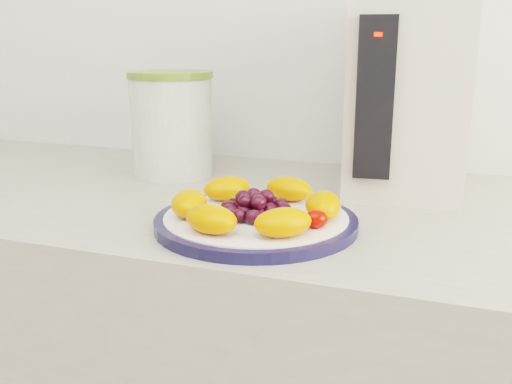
% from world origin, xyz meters
% --- Properties ---
extents(plate_rim, '(0.28, 0.28, 0.01)m').
position_xyz_m(plate_rim, '(-0.03, 1.06, 0.91)').
color(plate_rim, '#121335').
rests_on(plate_rim, counter).
extents(plate_face, '(0.25, 0.25, 0.02)m').
position_xyz_m(plate_face, '(-0.03, 1.06, 0.91)').
color(plate_face, white).
rests_on(plate_face, counter).
extents(canister, '(0.15, 0.15, 0.18)m').
position_xyz_m(canister, '(-0.28, 1.30, 0.99)').
color(canister, '#485D1A').
rests_on(canister, counter).
extents(canister_lid, '(0.16, 0.16, 0.01)m').
position_xyz_m(canister_lid, '(-0.28, 1.30, 1.09)').
color(canister_lid, olive).
rests_on(canister_lid, canister).
extents(appliance_body, '(0.21, 0.27, 0.32)m').
position_xyz_m(appliance_body, '(0.13, 1.35, 1.06)').
color(appliance_body, beige).
rests_on(appliance_body, counter).
extents(appliance_panel, '(0.06, 0.02, 0.24)m').
position_xyz_m(appliance_panel, '(0.10, 1.21, 1.06)').
color(appliance_panel, black).
rests_on(appliance_panel, appliance_body).
extents(appliance_led, '(0.01, 0.01, 0.01)m').
position_xyz_m(appliance_led, '(0.10, 1.20, 1.16)').
color(appliance_led, '#FF0C05').
rests_on(appliance_led, appliance_panel).
extents(fruit_plate, '(0.24, 0.24, 0.04)m').
position_xyz_m(fruit_plate, '(-0.03, 1.05, 0.93)').
color(fruit_plate, '#FF6801').
rests_on(fruit_plate, plate_face).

